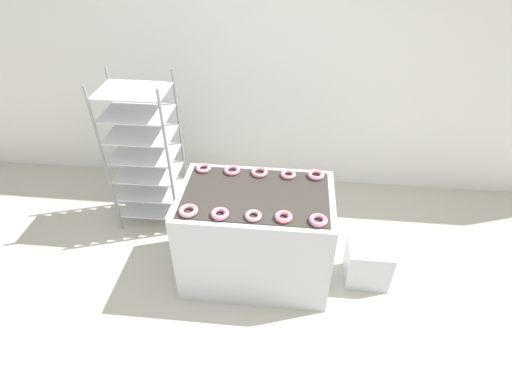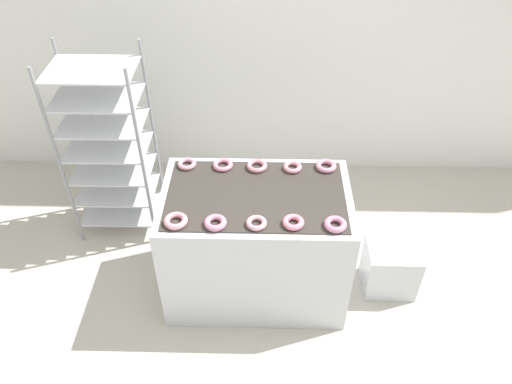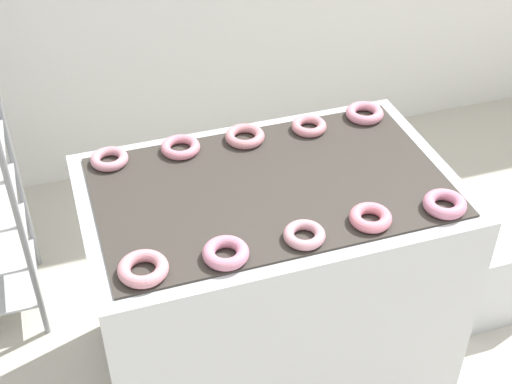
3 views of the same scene
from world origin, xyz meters
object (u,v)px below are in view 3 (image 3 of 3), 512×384
donut_near_left (226,253)px  donut_far_right (309,126)px  donut_near_leftmost (143,269)px  donut_near_center (304,235)px  donut_far_leftmost (109,159)px  donut_far_center (244,136)px  glaze_bin (486,270)px  donut_near_right (371,218)px  fryer_machine (269,282)px  donut_near_rightmost (445,204)px  donut_far_left (181,147)px  donut_far_rightmost (365,113)px

donut_near_left → donut_far_right: donut_near_left is taller
donut_near_leftmost → donut_near_center: 0.47m
donut_near_center → donut_far_leftmost: (-0.48, 0.56, 0.00)m
donut_far_center → glaze_bin: bearing=-15.2°
donut_near_leftmost → donut_near_right: size_ratio=1.10×
glaze_bin → donut_far_right: bearing=160.7°
fryer_machine → donut_far_leftmost: 0.71m
fryer_machine → donut_far_center: size_ratio=8.78×
donut_near_rightmost → fryer_machine: bearing=149.3°
donut_near_left → donut_far_left: 0.56m
donut_near_rightmost → donut_far_center: donut_near_rightmost is taller
donut_far_left → donut_far_rightmost: donut_far_rightmost is taller
donut_near_center → donut_far_rightmost: 0.72m
donut_near_left → donut_far_right: (0.47, 0.55, -0.00)m
donut_near_right → donut_far_left: bearing=129.7°
glaze_bin → donut_near_center: size_ratio=3.09×
donut_near_leftmost → donut_far_left: bearing=66.7°
donut_near_center → donut_far_center: donut_far_center is taller
donut_far_right → donut_near_right: bearing=-91.4°
donut_near_center → donut_far_center: bearing=91.3°
donut_near_right → donut_far_left: size_ratio=0.96×
donut_near_leftmost → donut_far_center: size_ratio=1.03×
donut_far_left → donut_near_left: bearing=-90.2°
donut_far_leftmost → glaze_bin: bearing=-10.8°
fryer_machine → donut_near_left: 0.58m
fryer_machine → donut_far_left: 0.58m
donut_near_center → donut_near_rightmost: size_ratio=0.92×
donut_near_right → donut_far_rightmost: size_ratio=0.93×
fryer_machine → donut_far_rightmost: (0.46, 0.28, 0.46)m
donut_near_leftmost → donut_far_leftmost: bearing=90.6°
donut_near_rightmost → donut_far_rightmost: size_ratio=0.97×
donut_near_center → donut_far_center: size_ratio=0.90×
donut_far_left → donut_far_right: bearing=-1.6°
donut_near_leftmost → donut_far_center: donut_near_leftmost is taller
donut_far_left → fryer_machine: bearing=-50.7°
donut_near_right → donut_far_rightmost: (0.24, 0.55, -0.00)m
fryer_machine → donut_far_leftmost: size_ratio=9.63×
donut_near_left → donut_far_leftmost: bearing=113.0°
donut_near_center → donut_near_leftmost: bearing=179.4°
donut_near_rightmost → donut_far_right: donut_near_rightmost is taller
donut_near_left → donut_near_rightmost: bearing=0.1°
donut_far_rightmost → donut_far_right: bearing=-176.0°
glaze_bin → donut_far_right: donut_far_right is taller
glaze_bin → donut_near_left: donut_near_left is taller
glaze_bin → donut_far_left: 1.41m
glaze_bin → donut_near_rightmost: size_ratio=2.86×
donut_near_rightmost → donut_far_left: bearing=141.3°
donut_near_right → donut_far_rightmost: bearing=66.6°
donut_near_leftmost → donut_far_rightmost: size_ratio=1.03×
donut_far_left → donut_far_right: (0.47, -0.01, 0.00)m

